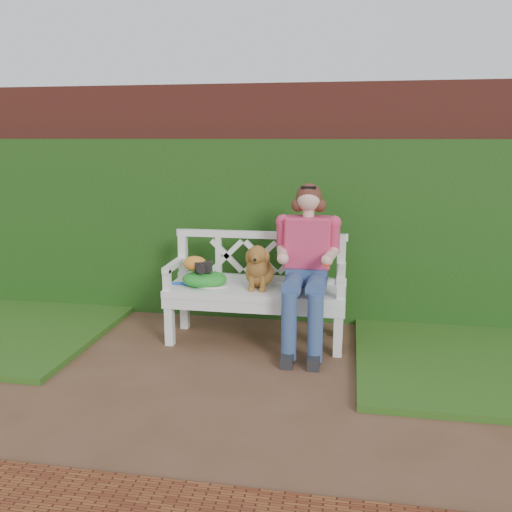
# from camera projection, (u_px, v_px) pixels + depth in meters

# --- Properties ---
(ground) EXTENTS (60.00, 60.00, 0.00)m
(ground) POSITION_uv_depth(u_px,v_px,m) (195.00, 392.00, 3.73)
(ground) COLOR #533621
(brick_wall) EXTENTS (10.00, 0.30, 2.20)m
(brick_wall) POSITION_uv_depth(u_px,v_px,m) (246.00, 201.00, 5.32)
(brick_wall) COLOR brown
(brick_wall) RESTS_ON ground
(ivy_hedge) EXTENTS (10.00, 0.18, 1.70)m
(ivy_hedge) POSITION_uv_depth(u_px,v_px,m) (242.00, 230.00, 5.17)
(ivy_hedge) COLOR #285517
(ivy_hedge) RESTS_ON ground
(garden_bench) EXTENTS (1.59, 0.64, 0.48)m
(garden_bench) POSITION_uv_depth(u_px,v_px,m) (256.00, 314.00, 4.62)
(garden_bench) COLOR white
(garden_bench) RESTS_ON ground
(seated_woman) EXTENTS (0.73, 0.86, 1.31)m
(seated_woman) POSITION_uv_depth(u_px,v_px,m) (307.00, 270.00, 4.43)
(seated_woman) COLOR #FF5B6D
(seated_woman) RESTS_ON ground
(dog) EXTENTS (0.34, 0.40, 0.38)m
(dog) POSITION_uv_depth(u_px,v_px,m) (259.00, 265.00, 4.51)
(dog) COLOR #BB7D4E
(dog) RESTS_ON garden_bench
(tennis_racket) EXTENTS (0.59, 0.33, 0.03)m
(tennis_racket) POSITION_uv_depth(u_px,v_px,m) (209.00, 285.00, 4.59)
(tennis_racket) COLOR silver
(tennis_racket) RESTS_ON garden_bench
(green_bag) EXTENTS (0.46, 0.42, 0.13)m
(green_bag) POSITION_uv_depth(u_px,v_px,m) (205.00, 279.00, 4.58)
(green_bag) COLOR green
(green_bag) RESTS_ON garden_bench
(camera_item) EXTENTS (0.14, 0.11, 0.09)m
(camera_item) POSITION_uv_depth(u_px,v_px,m) (204.00, 267.00, 4.55)
(camera_item) COLOR black
(camera_item) RESTS_ON green_bag
(baseball_glove) EXTENTS (0.24, 0.21, 0.13)m
(baseball_glove) POSITION_uv_depth(u_px,v_px,m) (195.00, 263.00, 4.58)
(baseball_glove) COLOR orange
(baseball_glove) RESTS_ON green_bag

